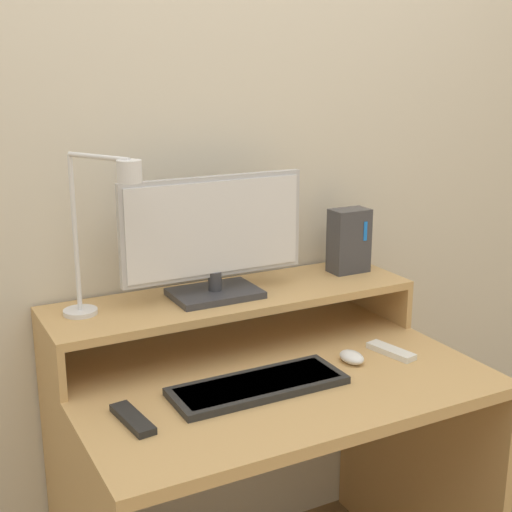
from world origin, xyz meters
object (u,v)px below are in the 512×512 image
remote_control (133,419)px  remote_secondary (391,351)px  router_dock (349,241)px  keyboard (258,385)px  mouse (352,357)px  monitor (214,237)px  desk_lamp (103,221)px

remote_control → remote_secondary: (0.72, 0.04, -0.00)m
router_dock → remote_secondary: (-0.06, -0.30, -0.23)m
router_dock → keyboard: 0.61m
mouse → router_dock: bearing=57.5°
keyboard → remote_control: (-0.31, -0.02, -0.00)m
remote_secondary → router_dock: bearing=78.3°
monitor → remote_control: 0.54m
mouse → remote_control: (-0.60, -0.04, -0.01)m
remote_control → router_dock: bearing=22.9°
desk_lamp → router_dock: bearing=6.3°
monitor → router_dock: size_ratio=2.68×
mouse → desk_lamp: bearing=160.0°
remote_control → monitor: bearing=42.2°
desk_lamp → router_dock: (0.76, 0.08, -0.15)m
router_dock → keyboard: router_dock is taller
keyboard → mouse: 0.29m
router_dock → remote_control: router_dock is taller
desk_lamp → mouse: bearing=-20.0°
monitor → router_dock: monitor is taller
remote_secondary → monitor: bearing=145.5°
router_dock → remote_secondary: bearing=-101.7°
desk_lamp → remote_control: 0.46m
keyboard → desk_lamp: bearing=140.7°
desk_lamp → remote_secondary: bearing=-16.9°
keyboard → remote_secondary: bearing=3.0°
keyboard → mouse: (0.29, 0.03, 0.00)m
mouse → monitor: bearing=135.0°
monitor → remote_control: monitor is taller
remote_secondary → remote_control: bearing=-177.0°
mouse → remote_secondary: bearing=-1.7°
desk_lamp → mouse: (0.57, -0.21, -0.38)m
monitor → remote_secondary: bearing=-34.5°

